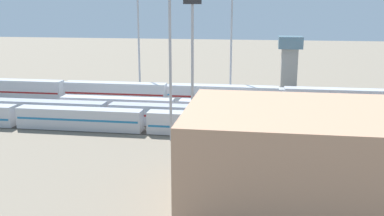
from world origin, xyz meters
name	(u,v)px	position (x,y,z in m)	size (l,w,h in m)	color
ground_plane	(221,118)	(0.00, 0.00, 0.00)	(400.00, 400.00, 0.00)	#756B5B
track_bed_0	(226,104)	(0.00, -12.50, 0.06)	(140.00, 2.80, 0.12)	#4C443D
track_bed_1	(224,109)	(0.00, -7.50, 0.06)	(140.00, 2.80, 0.12)	#3D3833
track_bed_2	(222,114)	(0.00, -2.50, 0.06)	(140.00, 2.80, 0.12)	#3D3833
track_bed_3	(220,120)	(0.00, 2.50, 0.06)	(140.00, 2.80, 0.12)	#3D3833
track_bed_4	(218,127)	(0.00, 7.50, 0.06)	(140.00, 2.80, 0.12)	#3D3833
track_bed_5	(215,135)	(0.00, 12.50, 0.06)	(140.00, 2.80, 0.12)	#3D3833
train_on_track_3	(177,109)	(8.57, 2.50, 2.02)	(47.20, 3.00, 3.80)	silver
train_on_track_5	(214,124)	(0.19, 12.50, 2.01)	(119.80, 3.06, 3.80)	#B7BABF
train_on_track_1	(169,95)	(12.25, -7.50, 2.62)	(95.60, 3.06, 5.00)	silver
train_on_track_0	(242,96)	(-3.46, -12.50, 2.00)	(95.60, 3.06, 3.80)	#B7BABF
train_on_track_4	(236,118)	(-3.35, 7.50, 2.00)	(95.60, 3.06, 3.80)	#A8AAB2
light_mast_0	(138,30)	(20.97, -15.69, 16.23)	(2.80, 0.70, 25.19)	#9EA0A5
light_mast_1	(170,40)	(6.86, 16.45, 16.51)	(2.80, 0.70, 25.70)	#9EA0A5
light_mast_2	(232,14)	(-0.76, -14.50, 20.00)	(2.80, 0.70, 32.14)	#9EA0A5
light_mast_3	(192,49)	(3.37, 16.00, 15.16)	(2.80, 0.70, 23.25)	#9EA0A5
control_tower	(289,60)	(-14.72, -29.37, 8.26)	(6.00, 6.00, 14.19)	gray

